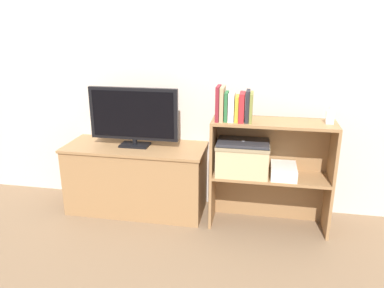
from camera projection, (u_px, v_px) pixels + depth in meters
name	position (u px, v px, depth m)	size (l,w,h in m)	color
ground_plane	(188.00, 227.00, 2.76)	(16.00, 16.00, 0.00)	brown
wall_back	(200.00, 55.00, 2.81)	(10.00, 0.05, 2.40)	beige
tv_stand	(137.00, 178.00, 2.95)	(1.08, 0.44, 0.54)	olive
tv	(133.00, 115.00, 2.79)	(0.68, 0.14, 0.45)	black
bookshelf_lower_tier	(269.00, 190.00, 2.76)	(0.84, 0.28, 0.40)	olive
bookshelf_upper_tier	(272.00, 139.00, 2.64)	(0.84, 0.28, 0.39)	olive
book_maroon	(218.00, 103.00, 2.54)	(0.02, 0.15, 0.24)	maroon
book_tan	(222.00, 104.00, 2.53)	(0.03, 0.16, 0.23)	tan
book_forest	(226.00, 106.00, 2.53)	(0.02, 0.13, 0.20)	#286638
book_ivory	(232.00, 107.00, 2.53)	(0.04, 0.13, 0.19)	silver
book_mustard	(237.00, 108.00, 2.52)	(0.02, 0.12, 0.17)	gold
book_crimson	(242.00, 107.00, 2.51)	(0.04, 0.15, 0.20)	#B22328
book_charcoal	(248.00, 106.00, 2.51)	(0.02, 0.13, 0.21)	#232328
book_olive	(251.00, 107.00, 2.50)	(0.02, 0.15, 0.20)	olive
baby_monitor	(330.00, 117.00, 2.47)	(0.05, 0.04, 0.12)	white
storage_basket_left	(243.00, 157.00, 2.65)	(0.37, 0.25, 0.23)	tan
laptop	(243.00, 142.00, 2.61)	(0.36, 0.23, 0.02)	#2D2D33
magazine_stack	(283.00, 171.00, 2.63)	(0.18, 0.24, 0.08)	silver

